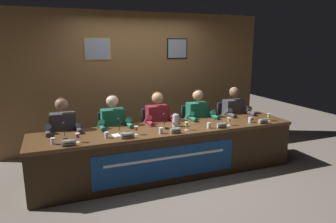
{
  "coord_description": "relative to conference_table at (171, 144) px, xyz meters",
  "views": [
    {
      "loc": [
        -1.61,
        -4.09,
        1.98
      ],
      "look_at": [
        0.0,
        0.0,
        1.0
      ],
      "focal_mm": 31.74,
      "sensor_mm": 36.0,
      "label": 1
    }
  ],
  "objects": [
    {
      "name": "ground_plane",
      "position": [
        0.0,
        0.12,
        -0.52
      ],
      "size": [
        12.0,
        12.0,
        0.0
      ],
      "primitive_type": "plane",
      "color": "#70665B"
    },
    {
      "name": "wall_back_panelled",
      "position": [
        0.0,
        1.69,
        0.78
      ],
      "size": [
        5.25,
        0.14,
        2.6
      ],
      "color": "brown",
      "rests_on": "ground_plane"
    },
    {
      "name": "conference_table",
      "position": [
        0.0,
        0.0,
        0.0
      ],
      "size": [
        4.05,
        0.86,
        0.75
      ],
      "color": "brown",
      "rests_on": "ground_plane"
    },
    {
      "name": "chair_far_left",
      "position": [
        -1.5,
        0.73,
        -0.08
      ],
      "size": [
        0.44,
        0.45,
        0.9
      ],
      "color": "black",
      "rests_on": "ground_plane"
    },
    {
      "name": "panelist_far_left",
      "position": [
        -1.5,
        0.53,
        0.19
      ],
      "size": [
        0.51,
        0.48,
        1.23
      ],
      "color": "black",
      "rests_on": "ground_plane"
    },
    {
      "name": "nameplate_far_left",
      "position": [
        -1.47,
        -0.22,
        0.26
      ],
      "size": [
        0.17,
        0.06,
        0.08
      ],
      "color": "white",
      "rests_on": "conference_table"
    },
    {
      "name": "juice_glass_far_left",
      "position": [
        -1.35,
        -0.12,
        0.31
      ],
      "size": [
        0.06,
        0.06,
        0.12
      ],
      "color": "white",
      "rests_on": "conference_table"
    },
    {
      "name": "water_cup_far_left",
      "position": [
        -1.65,
        -0.09,
        0.26
      ],
      "size": [
        0.06,
        0.06,
        0.08
      ],
      "color": "silver",
      "rests_on": "conference_table"
    },
    {
      "name": "microphone_far_left",
      "position": [
        -1.5,
        0.08,
        0.3
      ],
      "size": [
        0.06,
        0.17,
        0.22
      ],
      "color": "black",
      "rests_on": "conference_table"
    },
    {
      "name": "chair_left",
      "position": [
        -0.75,
        0.73,
        -0.08
      ],
      "size": [
        0.44,
        0.45,
        0.9
      ],
      "color": "black",
      "rests_on": "ground_plane"
    },
    {
      "name": "panelist_left",
      "position": [
        -0.75,
        0.53,
        0.19
      ],
      "size": [
        0.51,
        0.48,
        1.23
      ],
      "color": "black",
      "rests_on": "ground_plane"
    },
    {
      "name": "nameplate_left",
      "position": [
        -0.71,
        -0.19,
        0.26
      ],
      "size": [
        0.18,
        0.06,
        0.08
      ],
      "color": "white",
      "rests_on": "conference_table"
    },
    {
      "name": "juice_glass_left",
      "position": [
        -0.55,
        -0.07,
        0.31
      ],
      "size": [
        0.06,
        0.06,
        0.12
      ],
      "color": "white",
      "rests_on": "conference_table"
    },
    {
      "name": "water_cup_left",
      "position": [
        -0.97,
        -0.07,
        0.26
      ],
      "size": [
        0.06,
        0.06,
        0.08
      ],
      "color": "silver",
      "rests_on": "conference_table"
    },
    {
      "name": "microphone_left",
      "position": [
        -0.75,
        0.05,
        0.3
      ],
      "size": [
        0.06,
        0.17,
        0.22
      ],
      "color": "black",
      "rests_on": "conference_table"
    },
    {
      "name": "chair_center",
      "position": [
        0.0,
        0.73,
        -0.08
      ],
      "size": [
        0.44,
        0.45,
        0.9
      ],
      "color": "black",
      "rests_on": "ground_plane"
    },
    {
      "name": "panelist_center",
      "position": [
        0.0,
        0.53,
        0.19
      ],
      "size": [
        0.51,
        0.48,
        1.23
      ],
      "color": "black",
      "rests_on": "ground_plane"
    },
    {
      "name": "nameplate_center",
      "position": [
        -0.0,
        -0.21,
        0.26
      ],
      "size": [
        0.16,
        0.06,
        0.08
      ],
      "color": "white",
      "rests_on": "conference_table"
    },
    {
      "name": "juice_glass_center",
      "position": [
        0.2,
        -0.12,
        0.31
      ],
      "size": [
        0.06,
        0.06,
        0.12
      ],
      "color": "white",
      "rests_on": "conference_table"
    },
    {
      "name": "water_cup_center",
      "position": [
        -0.21,
        -0.14,
        0.26
      ],
      "size": [
        0.06,
        0.06,
        0.08
      ],
      "color": "silver",
      "rests_on": "conference_table"
    },
    {
      "name": "microphone_center",
      "position": [
        -0.05,
        0.08,
        0.3
      ],
      "size": [
        0.06,
        0.17,
        0.22
      ],
      "color": "black",
      "rests_on": "conference_table"
    },
    {
      "name": "chair_right",
      "position": [
        0.75,
        0.73,
        -0.08
      ],
      "size": [
        0.44,
        0.45,
        0.9
      ],
      "color": "black",
      "rests_on": "ground_plane"
    },
    {
      "name": "panelist_right",
      "position": [
        0.75,
        0.53,
        0.19
      ],
      "size": [
        0.51,
        0.48,
        1.23
      ],
      "color": "black",
      "rests_on": "ground_plane"
    },
    {
      "name": "nameplate_right",
      "position": [
        0.76,
        -0.21,
        0.26
      ],
      "size": [
        0.16,
        0.06,
        0.08
      ],
      "color": "white",
      "rests_on": "conference_table"
    },
    {
      "name": "juice_glass_right",
      "position": [
        0.94,
        -0.12,
        0.31
      ],
      "size": [
        0.06,
        0.06,
        0.12
      ],
      "color": "white",
      "rests_on": "conference_table"
    },
    {
      "name": "water_cup_right",
      "position": [
        0.57,
        -0.14,
        0.26
      ],
      "size": [
        0.06,
        0.06,
        0.08
      ],
      "color": "silver",
      "rests_on": "conference_table"
    },
    {
      "name": "microphone_right",
      "position": [
        0.8,
        0.02,
        0.3
      ],
      "size": [
        0.06,
        0.17,
        0.22
      ],
      "color": "black",
      "rests_on": "conference_table"
    },
    {
      "name": "chair_far_right",
      "position": [
        1.5,
        0.73,
        -0.08
      ],
      "size": [
        0.44,
        0.45,
        0.9
      ],
      "color": "black",
      "rests_on": "ground_plane"
    },
    {
      "name": "panelist_far_right",
      "position": [
        1.5,
        0.53,
        0.19
      ],
      "size": [
        0.51,
        0.48,
        1.23
      ],
      "color": "black",
      "rests_on": "ground_plane"
    },
    {
      "name": "nameplate_far_right",
      "position": [
        1.52,
        -0.22,
        0.26
      ],
      "size": [
        0.16,
        0.06,
        0.08
      ],
      "color": "white",
      "rests_on": "conference_table"
    },
    {
      "name": "juice_glass_far_right",
      "position": [
        1.72,
        -0.11,
        0.31
      ],
      "size": [
        0.06,
        0.06,
        0.12
      ],
      "color": "white",
      "rests_on": "conference_table"
    },
    {
      "name": "water_cup_far_right",
      "position": [
        1.36,
        -0.09,
        0.26
      ],
      "size": [
        0.06,
        0.06,
        0.08
      ],
      "color": "silver",
      "rests_on": "conference_table"
    },
    {
      "name": "microphone_far_right",
      "position": [
        1.5,
        0.09,
        0.3
      ],
      "size": [
        0.06,
        0.17,
        0.22
      ],
      "color": "black",
      "rests_on": "conference_table"
    },
    {
      "name": "water_pitcher_central",
      "position": [
        0.14,
        0.13,
        0.32
      ],
      "size": [
        0.15,
        0.1,
        0.21
      ],
      "color": "silver",
      "rests_on": "conference_table"
    },
    {
      "name": "document_stack_left",
      "position": [
        -0.77,
        -0.01,
        0.23
      ],
      "size": [
        0.23,
        0.19,
        0.01
      ],
      "color": "white",
      "rests_on": "conference_table"
    }
  ]
}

